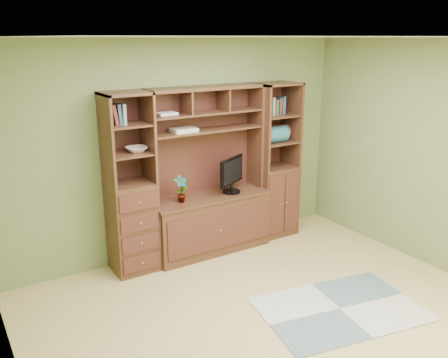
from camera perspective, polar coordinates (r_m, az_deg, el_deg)
room at (r=4.17m, az=7.57°, el=-1.58°), size 4.60×4.10×2.64m
center_hutch at (r=5.74m, az=-1.75°, el=0.77°), size 1.54×0.53×2.05m
left_tower at (r=5.37m, az=-11.22°, el=-0.69°), size 0.50×0.45×2.05m
right_tower at (r=6.33m, az=6.10°, el=2.20°), size 0.55×0.45×2.05m
rug at (r=5.02m, az=13.75°, el=-14.93°), size 1.73×1.31×0.01m
monitor at (r=5.86m, az=0.92°, el=1.26°), size 0.55×0.44×0.62m
orchid at (r=5.57m, az=-5.21°, el=-1.23°), size 0.17×0.12×0.33m
magazines at (r=5.56m, az=-4.86°, el=5.89°), size 0.29×0.21×0.04m
bowl at (r=5.30m, az=-10.50°, el=3.54°), size 0.23×0.23×0.06m
blanket_teal at (r=6.17m, az=6.00°, el=5.33°), size 0.36×0.21×0.21m
blanket_red at (r=6.37m, az=6.36°, el=5.61°), size 0.35×0.20×0.20m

